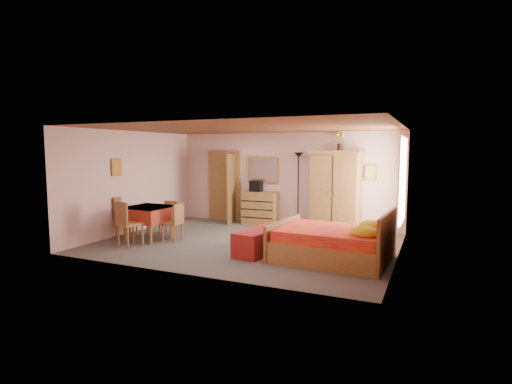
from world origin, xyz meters
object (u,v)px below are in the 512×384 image
at_px(wardrobe, 336,191).
at_px(chair_north, 168,218).
at_px(dining_table, 149,223).
at_px(chair_south, 130,223).
at_px(sunflower_vase, 340,141).
at_px(bed, 332,234).
at_px(floor_lamp, 298,190).
at_px(chair_east, 172,222).
at_px(chair_west, 126,216).
at_px(stereo, 256,186).
at_px(wall_mirror, 263,170).
at_px(chest_of_drawers, 260,208).
at_px(bench, 262,240).

relative_size(wardrobe, chair_north, 2.56).
bearing_deg(dining_table, chair_south, -84.76).
relative_size(sunflower_vase, bed, 0.24).
bearing_deg(bed, floor_lamp, 123.37).
bearing_deg(chair_east, floor_lamp, -39.79).
bearing_deg(bed, sunflower_vase, 103.77).
height_order(wardrobe, chair_east, wardrobe).
bearing_deg(dining_table, chair_west, 176.61).
height_order(chair_north, chair_west, chair_west).
bearing_deg(wardrobe, bed, -74.24).
relative_size(stereo, chair_west, 0.34).
height_order(chair_north, chair_east, chair_east).
relative_size(wall_mirror, chair_east, 1.06).
height_order(stereo, wardrobe, wardrobe).
bearing_deg(wardrobe, chair_south, -133.50).
bearing_deg(wall_mirror, chair_west, -130.35).
xyz_separation_m(chest_of_drawers, sunflower_vase, (2.23, 0.04, 1.89)).
bearing_deg(bench, chest_of_drawers, 114.28).
distance_m(stereo, chair_west, 3.65).
bearing_deg(wall_mirror, sunflower_vase, -5.57).
bearing_deg(chest_of_drawers, wardrobe, -3.36).
xyz_separation_m(stereo, chair_west, (-2.26, -2.80, -0.61)).
bearing_deg(chest_of_drawers, chair_east, -112.50).
distance_m(stereo, chair_south, 3.89).
xyz_separation_m(bench, chair_north, (-2.91, 0.73, 0.16)).
height_order(bench, chair_south, chair_south).
xyz_separation_m(stereo, bed, (2.88, -2.85, -0.59)).
bearing_deg(stereo, wall_mirror, 48.45).
distance_m(stereo, dining_table, 3.30).
relative_size(chest_of_drawers, sunflower_vase, 1.96).
height_order(chest_of_drawers, stereo, stereo).
bearing_deg(chair_south, bed, 25.38).
relative_size(wardrobe, chair_south, 2.10).
xyz_separation_m(wall_mirror, chair_west, (-2.41, -2.96, -1.06)).
xyz_separation_m(floor_lamp, dining_table, (-2.79, -2.83, -0.64)).
relative_size(chair_north, chair_east, 0.94).
xyz_separation_m(chest_of_drawers, wall_mirror, (0.00, 0.21, 1.08)).
bearing_deg(bench, bed, 1.38).
distance_m(chair_south, chair_east, 0.96).
relative_size(bench, chair_north, 1.81).
relative_size(wall_mirror, chair_north, 1.13).
bearing_deg(bench, chair_east, 177.31).
bearing_deg(wall_mirror, chest_of_drawers, -91.26).
height_order(chest_of_drawers, bed, bed).
bearing_deg(wardrobe, dining_table, -140.50).
relative_size(bed, chair_west, 2.21).
relative_size(bed, chair_south, 2.15).
bearing_deg(floor_lamp, bed, -60.34).
xyz_separation_m(sunflower_vase, bed, (0.51, -2.85, -1.86)).
bearing_deg(dining_table, chair_north, 86.28).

